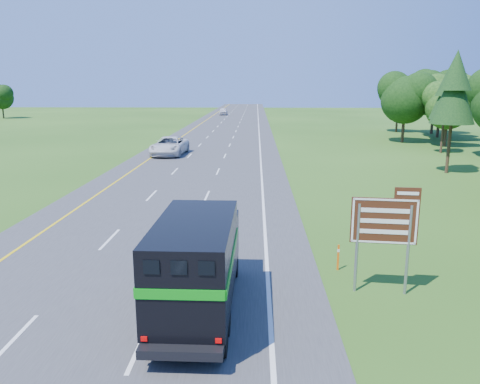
{
  "coord_description": "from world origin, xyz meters",
  "views": [
    {
      "loc": [
        5.02,
        -9.72,
        7.08
      ],
      "look_at": [
        4.2,
        14.24,
        1.63
      ],
      "focal_mm": 35.0,
      "sensor_mm": 36.0,
      "label": 1
    }
  ],
  "objects_px": {
    "horse_truck": "(198,261)",
    "far_car": "(223,111)",
    "exit_sign": "(385,225)",
    "white_suv": "(170,146)"
  },
  "relations": [
    {
      "from": "far_car",
      "to": "horse_truck",
      "type": "bearing_deg",
      "value": -89.2
    },
    {
      "from": "horse_truck",
      "to": "far_car",
      "type": "relative_size",
      "value": 1.44
    },
    {
      "from": "horse_truck",
      "to": "far_car",
      "type": "xyz_separation_m",
      "value": [
        -6.39,
        103.83,
        -0.84
      ]
    },
    {
      "from": "white_suv",
      "to": "far_car",
      "type": "bearing_deg",
      "value": 92.43
    },
    {
      "from": "horse_truck",
      "to": "far_car",
      "type": "bearing_deg",
      "value": 94.34
    },
    {
      "from": "far_car",
      "to": "exit_sign",
      "type": "bearing_deg",
      "value": -85.7
    },
    {
      "from": "horse_truck",
      "to": "white_suv",
      "type": "xyz_separation_m",
      "value": [
        -7.23,
        34.67,
        -0.76
      ]
    },
    {
      "from": "horse_truck",
      "to": "far_car",
      "type": "distance_m",
      "value": 104.03
    },
    {
      "from": "horse_truck",
      "to": "white_suv",
      "type": "distance_m",
      "value": 35.42
    },
    {
      "from": "exit_sign",
      "to": "horse_truck",
      "type": "bearing_deg",
      "value": -158.36
    }
  ]
}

